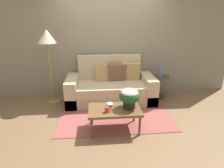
# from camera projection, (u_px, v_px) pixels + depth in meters

# --- Properties ---
(ground_plane) EXTENTS (14.00, 14.00, 0.00)m
(ground_plane) POSITION_uv_depth(u_px,v_px,m) (115.00, 116.00, 3.73)
(ground_plane) COLOR brown
(wall_back) EXTENTS (6.40, 0.12, 2.78)m
(wall_back) POSITION_uv_depth(u_px,v_px,m) (109.00, 40.00, 4.50)
(wall_back) COLOR gray
(wall_back) RESTS_ON ground
(area_rug) EXTENTS (2.23, 1.64, 0.01)m
(area_rug) POSITION_uv_depth(u_px,v_px,m) (114.00, 112.00, 3.86)
(area_rug) COLOR #994C47
(area_rug) RESTS_ON ground
(couch) EXTENTS (2.04, 0.94, 1.05)m
(couch) POSITION_uv_depth(u_px,v_px,m) (111.00, 87.00, 4.38)
(couch) COLOR tan
(couch) RESTS_ON ground
(coffee_table) EXTENTS (0.90, 0.55, 0.41)m
(coffee_table) POSITION_uv_depth(u_px,v_px,m) (115.00, 111.00, 3.16)
(coffee_table) COLOR brown
(coffee_table) RESTS_ON ground
(side_table) EXTENTS (0.47, 0.47, 0.55)m
(side_table) POSITION_uv_depth(u_px,v_px,m) (159.00, 83.00, 4.51)
(side_table) COLOR #4C331E
(side_table) RESTS_ON ground
(floor_lamp) EXTENTS (0.41, 0.41, 1.67)m
(floor_lamp) POSITION_uv_depth(u_px,v_px,m) (47.00, 41.00, 3.87)
(floor_lamp) COLOR olive
(floor_lamp) RESTS_ON ground
(potted_plant) EXTENTS (0.36, 0.36, 0.35)m
(potted_plant) POSITION_uv_depth(u_px,v_px,m) (129.00, 96.00, 3.12)
(potted_plant) COLOR black
(potted_plant) RESTS_ON coffee_table
(coffee_mug) EXTENTS (0.12, 0.08, 0.09)m
(coffee_mug) POSITION_uv_depth(u_px,v_px,m) (107.00, 110.00, 3.02)
(coffee_mug) COLOR red
(coffee_mug) RESTS_ON coffee_table
(snack_bowl) EXTENTS (0.13, 0.13, 0.07)m
(snack_bowl) POSITION_uv_depth(u_px,v_px,m) (110.00, 104.00, 3.24)
(snack_bowl) COLOR silver
(snack_bowl) RESTS_ON coffee_table
(table_vase) EXTENTS (0.10, 0.10, 0.28)m
(table_vase) POSITION_uv_depth(u_px,v_px,m) (161.00, 72.00, 4.40)
(table_vase) COLOR slate
(table_vase) RESTS_ON side_table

